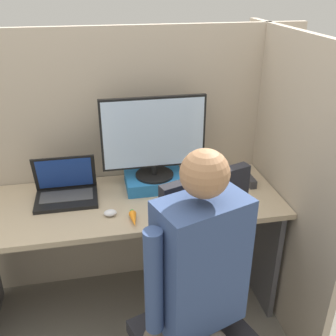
% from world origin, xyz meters
% --- Properties ---
extents(cubicle_panel_back, '(2.18, 0.05, 1.62)m').
position_xyz_m(cubicle_panel_back, '(0.00, 0.63, 0.81)').
color(cubicle_panel_back, tan).
rests_on(cubicle_panel_back, ground).
extents(cubicle_panel_right, '(0.04, 1.23, 1.62)m').
position_xyz_m(cubicle_panel_right, '(0.87, 0.24, 0.81)').
color(cubicle_panel_right, tan).
rests_on(cubicle_panel_right, ground).
extents(desk, '(1.68, 0.61, 0.76)m').
position_xyz_m(desk, '(0.00, 0.30, 0.58)').
color(desk, tan).
rests_on(desk, ground).
extents(paper_box, '(0.33, 0.23, 0.07)m').
position_xyz_m(paper_box, '(0.18, 0.43, 0.79)').
color(paper_box, '#236BAD').
rests_on(paper_box, desk).
extents(monitor, '(0.57, 0.21, 0.46)m').
position_xyz_m(monitor, '(0.18, 0.43, 1.06)').
color(monitor, black).
rests_on(monitor, paper_box).
extents(laptop, '(0.33, 0.23, 0.24)m').
position_xyz_m(laptop, '(-0.31, 0.39, 0.81)').
color(laptop, black).
rests_on(laptop, desk).
extents(mouse, '(0.06, 0.05, 0.03)m').
position_xyz_m(mouse, '(-0.09, 0.17, 0.77)').
color(mouse, silver).
rests_on(mouse, desk).
extents(stapler, '(0.04, 0.13, 0.05)m').
position_xyz_m(stapler, '(0.73, 0.35, 0.78)').
color(stapler, '#2D2D33').
rests_on(stapler, desk).
extents(carrot_toy, '(0.04, 0.14, 0.04)m').
position_xyz_m(carrot_toy, '(0.02, 0.09, 0.78)').
color(carrot_toy, orange).
rests_on(carrot_toy, desk).
extents(office_chair, '(0.59, 0.63, 1.10)m').
position_xyz_m(office_chair, '(0.27, -0.27, 0.55)').
color(office_chair, black).
rests_on(office_chair, ground).
extents(person, '(0.46, 0.50, 1.33)m').
position_xyz_m(person, '(0.21, -0.43, 0.76)').
color(person, brown).
rests_on(person, ground).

